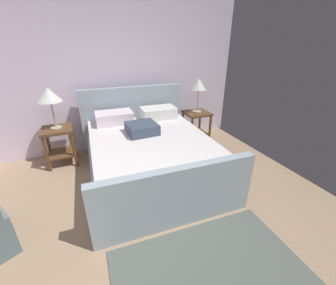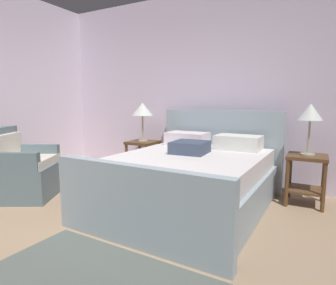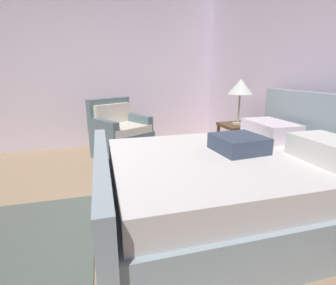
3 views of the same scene
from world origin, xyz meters
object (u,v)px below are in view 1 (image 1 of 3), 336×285
Objects in this scene: nightstand_right at (196,122)px; table_lamp_right at (198,85)px; table_lamp_left at (49,96)px; bed at (149,152)px; nightstand_left at (59,140)px.

nightstand_right is 0.68m from table_lamp_right.
table_lamp_left is (-2.37, 0.09, 0.69)m from nightstand_right.
nightstand_right is (1.18, 0.72, 0.06)m from bed.
nightstand_left is at bearing -63.43° from table_lamp_left.
table_lamp_left is at bearing 177.85° from nightstand_right.
bed reaches higher than nightstand_right.
nightstand_right is 0.99× the size of table_lamp_right.
bed is 1.57m from table_lamp_right.
nightstand_left is (-2.37, 0.09, -0.68)m from table_lamp_right.
table_lamp_left reaches higher than bed.
nightstand_right is at bearing -2.15° from nightstand_left.
nightstand_right is at bearing -126.87° from table_lamp_right.
bed is at bearing -148.51° from table_lamp_right.
nightstand_left is at bearing 177.85° from table_lamp_right.
bed is at bearing -148.51° from nightstand_right.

